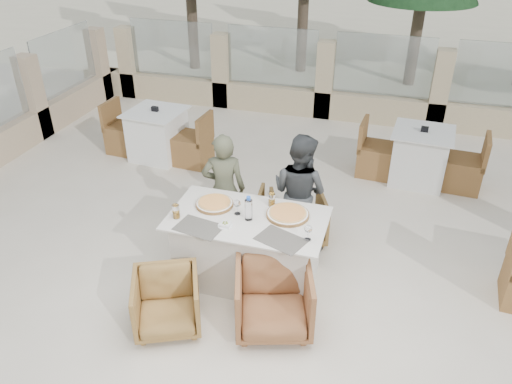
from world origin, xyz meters
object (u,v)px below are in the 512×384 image
(wine_glass_centre, at_px, (237,206))
(diner_left, at_px, (224,189))
(beer_glass_right, at_px, (272,200))
(armchair_far_right, at_px, (298,217))
(bg_table_a, at_px, (158,134))
(wine_glass_corner, at_px, (308,232))
(armchair_near_right, at_px, (273,298))
(olive_dish, at_px, (225,224))
(pizza_right, at_px, (288,214))
(armchair_far_left, at_px, (237,211))
(diner_right, at_px, (299,192))
(water_bottle, at_px, (249,208))
(beer_glass_left, at_px, (176,211))
(pizza_left, at_px, (214,203))
(bg_table_b, at_px, (420,156))
(armchair_near_left, at_px, (167,302))
(dining_table, at_px, (248,248))

(wine_glass_centre, height_order, diner_left, diner_left)
(beer_glass_right, bearing_deg, armchair_far_right, 72.82)
(wine_glass_centre, bearing_deg, bg_table_a, 131.66)
(wine_glass_corner, distance_m, armchair_far_right, 1.25)
(armchair_near_right, distance_m, bg_table_a, 4.01)
(wine_glass_corner, bearing_deg, olive_dish, -179.80)
(pizza_right, height_order, beer_glass_right, beer_glass_right)
(wine_glass_centre, xyz_separation_m, armchair_far_left, (-0.28, 0.77, -0.58))
(olive_dish, xyz_separation_m, diner_right, (0.54, 0.96, -0.09))
(water_bottle, height_order, armchair_far_left, water_bottle)
(beer_glass_right, xyz_separation_m, olive_dish, (-0.34, -0.50, -0.05))
(pizza_right, bearing_deg, diner_left, 151.84)
(beer_glass_left, relative_size, olive_dish, 1.34)
(pizza_left, relative_size, diner_right, 0.28)
(wine_glass_corner, distance_m, olive_dish, 0.83)
(olive_dish, bearing_deg, armchair_near_right, -33.40)
(pizza_right, bearing_deg, diner_right, 90.73)
(armchair_near_right, bearing_deg, armchair_far_right, 76.04)
(pizza_left, distance_m, bg_table_b, 3.40)
(armchair_near_left, bearing_deg, armchair_near_right, -7.97)
(dining_table, bearing_deg, armchair_near_right, -54.04)
(diner_left, bearing_deg, pizza_right, 135.40)
(beer_glass_right, distance_m, diner_left, 0.73)
(beer_glass_left, height_order, diner_left, diner_left)
(beer_glass_right, height_order, bg_table_a, beer_glass_right)
(armchair_far_left, distance_m, bg_table_b, 2.87)
(armchair_near_right, xyz_separation_m, bg_table_b, (1.27, 3.36, 0.06))
(wine_glass_centre, relative_size, bg_table_b, 0.11)
(beer_glass_left, height_order, armchair_near_left, beer_glass_left)
(beer_glass_left, xyz_separation_m, bg_table_b, (2.39, 2.96, -0.46))
(pizza_left, xyz_separation_m, water_bottle, (0.42, -0.15, 0.11))
(dining_table, height_order, wine_glass_corner, wine_glass_corner)
(diner_left, bearing_deg, olive_dish, 94.28)
(armchair_near_left, bearing_deg, pizza_right, 24.31)
(olive_dish, height_order, diner_left, diner_left)
(armchair_far_right, height_order, armchair_near_right, armchair_near_right)
(pizza_right, xyz_separation_m, beer_glass_left, (-1.07, -0.35, 0.05))
(armchair_far_right, height_order, armchair_near_left, armchair_far_right)
(wine_glass_centre, xyz_separation_m, wine_glass_corner, (0.78, -0.24, 0.00))
(armchair_far_left, xyz_separation_m, armchair_far_right, (0.75, 0.06, 0.01))
(armchair_far_left, bearing_deg, diner_right, 169.84)
(water_bottle, bearing_deg, wine_glass_corner, -15.39)
(water_bottle, xyz_separation_m, armchair_far_left, (-0.42, 0.83, -0.62))
(wine_glass_centre, height_order, beer_glass_right, wine_glass_centre)
(diner_left, xyz_separation_m, bg_table_b, (2.17, 2.16, -0.30))
(olive_dish, bearing_deg, pizza_right, 32.65)
(bg_table_b, bearing_deg, wine_glass_centre, -119.66)
(armchair_near_left, distance_m, diner_right, 1.92)
(armchair_far_left, distance_m, bg_table_a, 2.42)
(diner_right, xyz_separation_m, bg_table_b, (1.33, 2.00, -0.32))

